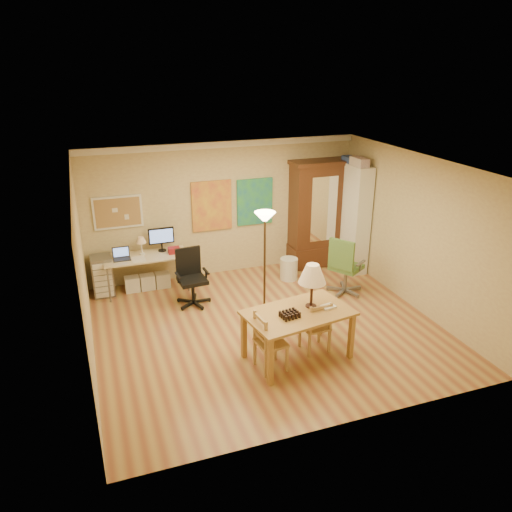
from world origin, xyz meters
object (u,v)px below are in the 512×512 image
object	(u,v)px
office_chair_black	(192,290)
armoire	(318,221)
computer_desk	(148,268)
office_chair_green	(344,278)
bookshelf	(353,218)
dining_table	(303,301)

from	to	relation	value
office_chair_black	armoire	xyz separation A→B (m)	(2.94, 0.97, 0.70)
computer_desk	office_chair_black	bearing A→B (deg)	-53.51
computer_desk	office_chair_green	world-z (taller)	computer_desk
bookshelf	dining_table	bearing A→B (deg)	-130.66
armoire	office_chair_green	bearing A→B (deg)	-95.27
dining_table	armoire	size ratio (longest dim) A/B	0.73
computer_desk	office_chair_black	size ratio (longest dim) A/B	1.51
bookshelf	office_chair_green	bearing A→B (deg)	-123.93
computer_desk	bookshelf	bearing A→B (deg)	-4.89
computer_desk	armoire	size ratio (longest dim) A/B	0.69
computer_desk	office_chair_green	size ratio (longest dim) A/B	1.38
armoire	computer_desk	bearing A→B (deg)	-178.67
dining_table	office_chair_green	distance (m)	2.42
computer_desk	bookshelf	distance (m)	4.24
dining_table	computer_desk	size ratio (longest dim) A/B	1.07
armoire	bookshelf	bearing A→B (deg)	-37.42
office_chair_black	armoire	bearing A→B (deg)	18.26
dining_table	office_chair_black	distance (m)	2.57
dining_table	computer_desk	world-z (taller)	dining_table
office_chair_green	armoire	bearing A→B (deg)	84.73
bookshelf	computer_desk	bearing A→B (deg)	175.11
office_chair_black	armoire	size ratio (longest dim) A/B	0.46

